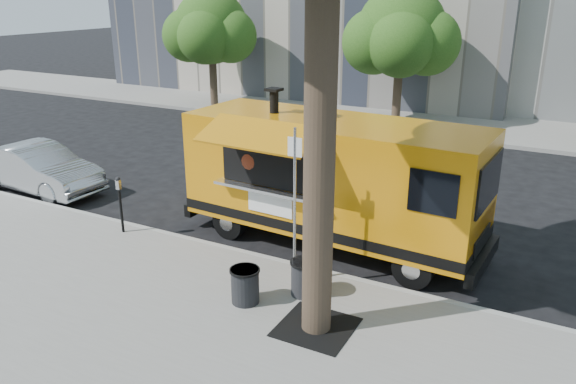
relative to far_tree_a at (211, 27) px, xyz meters
The scene contains 13 objects.
ground 16.30m from the far_tree_a, 50.89° to the right, with size 120.00×120.00×0.00m, color black.
sidewalk 19.48m from the far_tree_a, 58.47° to the right, with size 60.00×6.00×0.15m, color gray.
curb 16.99m from the far_tree_a, 52.92° to the right, with size 60.00×0.14×0.16m, color #999993.
far_sidewalk 10.73m from the far_tree_a, ahead, with size 60.00×5.00×0.15m, color gray.
tree_well 20.00m from the far_tree_a, 50.16° to the right, with size 1.20×1.20×0.02m, color black.
far_tree_a is the anchor object (origin of this frame).
far_tree_b 9.01m from the far_tree_a, ahead, with size 3.60×3.60×5.50m.
sign_post 18.14m from the far_tree_a, 50.17° to the right, with size 0.28×0.06×3.00m.
parking_meter 15.59m from the far_tree_a, 62.85° to the right, with size 0.11×0.11×1.33m.
food_truck 16.45m from the far_tree_a, 45.99° to the right, with size 6.92×3.34×3.36m.
sedan 12.96m from the far_tree_a, 77.95° to the right, with size 1.41×4.04×1.33m, color #ABADB2.
trash_bin_left 18.85m from the far_tree_a, 49.94° to the right, with size 0.55×0.55×0.66m.
trash_bin_right 18.92m from the far_tree_a, 53.33° to the right, with size 0.54×0.54×0.65m.
Camera 1 is at (5.92, -10.05, 5.41)m, focal length 35.00 mm.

